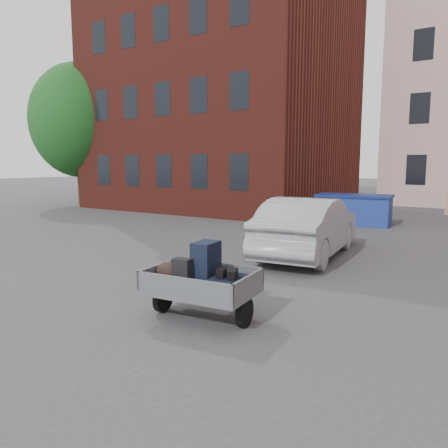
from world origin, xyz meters
The scene contains 7 objects.
ground centered at (0.00, 0.00, 0.00)m, with size 120.00×120.00×0.00m, color #38383A.
building_brick centered at (-9.00, 13.00, 7.00)m, with size 12.00×10.00×14.00m, color #591E16.
far_building centered at (-20.00, 22.00, 4.00)m, with size 6.00×6.00×8.00m, color maroon.
tree centered at (-16.00, 9.00, 5.17)m, with size 5.28×5.28×8.30m.
trailer centered at (0.46, -2.05, 0.61)m, with size 1.71×1.88×1.20m.
dumpster centered at (-0.72, 9.55, 0.59)m, with size 2.91×1.72×1.16m.
silver_car centered at (0.04, 3.16, 0.76)m, with size 1.60×4.60×1.52m, color #9B9EA2.
Camera 1 is at (4.29, -7.25, 2.39)m, focal length 35.00 mm.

